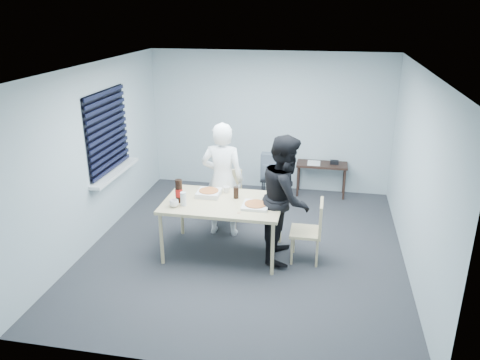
% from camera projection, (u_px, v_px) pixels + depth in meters
% --- Properties ---
extents(room, '(5.00, 5.00, 5.00)m').
position_uv_depth(room, '(110.00, 138.00, 7.16)').
color(room, '#2C2C30').
rests_on(room, ground).
extents(dining_table, '(1.64, 1.04, 0.80)m').
position_uv_depth(dining_table, '(223.00, 205.00, 6.51)').
color(dining_table, '#CFB28D').
rests_on(dining_table, ground).
extents(chair_far, '(0.42, 0.42, 0.89)m').
position_uv_depth(chair_far, '(228.00, 193.00, 7.52)').
color(chair_far, '#CFB28D').
rests_on(chair_far, ground).
extents(chair_right, '(0.42, 0.42, 0.89)m').
position_uv_depth(chair_right, '(312.00, 227.00, 6.38)').
color(chair_right, '#CFB28D').
rests_on(chair_right, ground).
extents(person_white, '(0.65, 0.42, 1.77)m').
position_uv_depth(person_white, '(223.00, 180.00, 7.04)').
color(person_white, white).
rests_on(person_white, ground).
extents(person_black, '(0.47, 0.86, 1.77)m').
position_uv_depth(person_black, '(286.00, 198.00, 6.37)').
color(person_black, black).
rests_on(person_black, ground).
extents(side_table, '(0.92, 0.41, 0.62)m').
position_uv_depth(side_table, '(322.00, 168.00, 8.64)').
color(side_table, '#34201A').
rests_on(side_table, ground).
extents(stool, '(0.32, 0.32, 0.45)m').
position_uv_depth(stool, '(270.00, 184.00, 8.41)').
color(stool, black).
rests_on(stool, ground).
extents(backpack, '(0.33, 0.24, 0.46)m').
position_uv_depth(backpack, '(270.00, 167.00, 8.28)').
color(backpack, slate).
rests_on(backpack, stool).
extents(pizza_box_a, '(0.33, 0.33, 0.08)m').
position_uv_depth(pizza_box_a, '(209.00, 193.00, 6.68)').
color(pizza_box_a, silver).
rests_on(pizza_box_a, dining_table).
extents(pizza_box_b, '(0.35, 0.35, 0.05)m').
position_uv_depth(pizza_box_b, '(255.00, 205.00, 6.31)').
color(pizza_box_b, silver).
rests_on(pizza_box_b, dining_table).
extents(mug_a, '(0.17, 0.17, 0.10)m').
position_uv_depth(mug_a, '(174.00, 203.00, 6.30)').
color(mug_a, white).
rests_on(mug_a, dining_table).
extents(mug_b, '(0.10, 0.10, 0.09)m').
position_uv_depth(mug_b, '(226.00, 190.00, 6.78)').
color(mug_b, white).
rests_on(mug_b, dining_table).
extents(cola_glass, '(0.10, 0.10, 0.17)m').
position_uv_depth(cola_glass, '(236.00, 193.00, 6.57)').
color(cola_glass, black).
rests_on(cola_glass, dining_table).
extents(soda_bottle, '(0.10, 0.10, 0.33)m').
position_uv_depth(soda_bottle, '(179.00, 191.00, 6.42)').
color(soda_bottle, black).
rests_on(soda_bottle, dining_table).
extents(plastic_cups, '(0.08, 0.08, 0.19)m').
position_uv_depth(plastic_cups, '(183.00, 199.00, 6.33)').
color(plastic_cups, silver).
rests_on(plastic_cups, dining_table).
extents(rubber_band, '(0.06, 0.06, 0.00)m').
position_uv_depth(rubber_band, '(239.00, 213.00, 6.13)').
color(rubber_band, red).
rests_on(rubber_band, dining_table).
extents(papers, '(0.31, 0.36, 0.01)m').
position_uv_depth(papers, '(314.00, 163.00, 8.63)').
color(papers, white).
rests_on(papers, side_table).
extents(black_box, '(0.18, 0.15, 0.06)m').
position_uv_depth(black_box, '(334.00, 162.00, 8.58)').
color(black_box, black).
rests_on(black_box, side_table).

